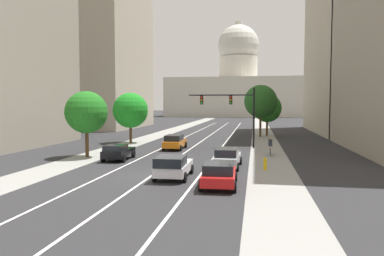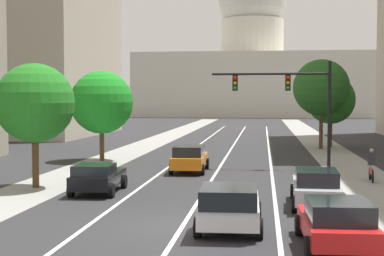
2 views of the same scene
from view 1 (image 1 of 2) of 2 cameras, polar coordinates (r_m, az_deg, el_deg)
ground_plane at (r=64.02m, az=3.67°, el=-0.56°), size 400.00×400.00×0.00m
sidewalk_left at (r=60.51m, az=-4.42°, el=-0.81°), size 3.36×130.00×0.01m
sidewalk_right at (r=58.68m, az=10.95°, el=-1.01°), size 3.36×130.00×0.01m
lane_stripe_left at (r=49.72m, az=-1.83°, el=-1.78°), size 0.16×90.00×0.01m
lane_stripe_center at (r=49.18m, az=1.80°, el=-1.84°), size 0.16×90.00×0.01m
lane_stripe_right at (r=48.84m, az=5.49°, el=-1.90°), size 0.16×90.00×0.01m
office_tower_far_left at (r=79.79m, az=-15.04°, el=15.81°), size 18.73×24.06×43.21m
office_tower_far_right at (r=68.97m, az=24.97°, el=16.28°), size 15.19×28.98×40.28m
capitol_building at (r=146.18m, az=7.16°, el=6.24°), size 53.74×26.88×36.71m
car_silver at (r=27.89m, az=5.50°, el=-4.57°), size 2.06×4.53×1.50m
car_white at (r=23.86m, az=-2.96°, el=-5.92°), size 2.20×4.37×1.53m
car_black at (r=32.11m, az=-11.40°, el=-3.63°), size 2.12×4.08×1.38m
car_orange at (r=38.95m, az=-2.69°, el=-2.14°), size 2.04×4.67×1.55m
car_red at (r=21.47m, az=4.21°, el=-7.15°), size 2.18×4.17×1.43m
traffic_signal_mast at (r=40.30m, az=6.37°, el=3.33°), size 7.23×0.39×6.54m
fire_hydrant at (r=27.39m, az=11.27°, el=-5.45°), size 0.26×0.35×0.91m
cyclist at (r=35.20m, az=12.05°, el=-2.78°), size 0.37×1.70×1.72m
street_tree_near_left at (r=34.31m, az=-16.06°, el=2.35°), size 3.79×3.79×5.97m
street_tree_mid_left at (r=45.82m, az=-9.53°, el=2.71°), size 4.33×4.33×6.19m
street_tree_near_right at (r=56.56m, az=11.58°, el=3.04°), size 4.29×4.29×6.33m
street_tree_far_right at (r=54.54m, az=10.60°, el=4.09°), size 4.78×4.78×7.59m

